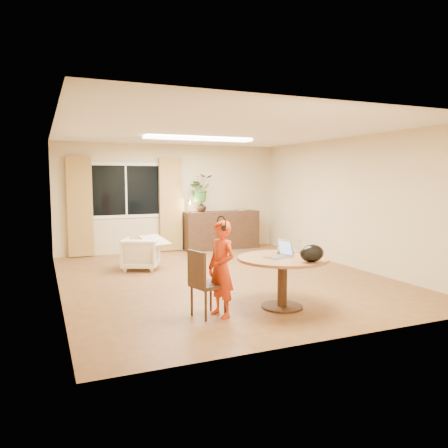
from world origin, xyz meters
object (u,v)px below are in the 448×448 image
at_px(sideboard, 222,230).
at_px(armchair, 141,254).
at_px(dining_chair, 208,283).
at_px(dining_table, 283,268).
at_px(child, 221,269).

bearing_deg(sideboard, armchair, -145.07).
bearing_deg(dining_chair, sideboard, 49.96).
xyz_separation_m(armchair, sideboard, (2.42, 1.69, 0.17)).
bearing_deg(dining_table, armchair, 110.64).
distance_m(dining_chair, sideboard, 5.43).
bearing_deg(child, dining_chair, -129.29).
height_order(dining_chair, armchair, dining_chair).
distance_m(dining_table, child, 0.92).
relative_size(armchair, sideboard, 0.36).
xyz_separation_m(dining_table, child, (-0.91, -0.01, 0.07)).
xyz_separation_m(dining_chair, armchair, (-0.17, 3.25, -0.12)).
relative_size(dining_chair, child, 0.70).
relative_size(dining_chair, sideboard, 0.46).
distance_m(dining_table, dining_chair, 1.08).
height_order(child, sideboard, child).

